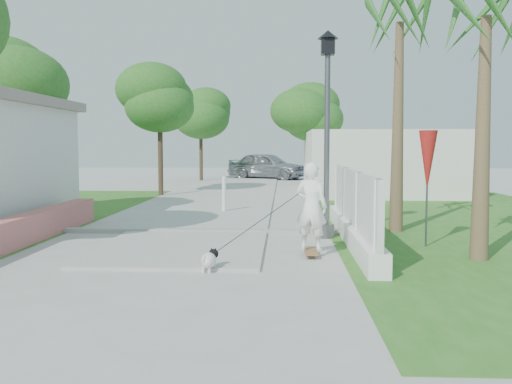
# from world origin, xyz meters

# --- Properties ---
(ground) EXTENTS (90.00, 90.00, 0.00)m
(ground) POSITION_xyz_m (0.00, 0.00, 0.00)
(ground) COLOR #B7B7B2
(ground) RESTS_ON ground
(path_strip) EXTENTS (3.20, 36.00, 0.06)m
(path_strip) POSITION_xyz_m (0.00, 20.00, 0.03)
(path_strip) COLOR #B7B7B2
(path_strip) RESTS_ON ground
(curb) EXTENTS (6.50, 0.25, 0.10)m
(curb) POSITION_xyz_m (0.00, 6.00, 0.05)
(curb) COLOR #999993
(curb) RESTS_ON ground
(grass_right) EXTENTS (8.00, 20.00, 0.01)m
(grass_right) POSITION_xyz_m (7.00, 8.00, 0.01)
(grass_right) COLOR #2E6B22
(grass_right) RESTS_ON ground
(pink_wall) EXTENTS (0.45, 8.20, 0.80)m
(pink_wall) POSITION_xyz_m (-3.30, 3.55, 0.31)
(pink_wall) COLOR #C56E65
(pink_wall) RESTS_ON ground
(lattice_fence) EXTENTS (0.35, 7.00, 1.50)m
(lattice_fence) POSITION_xyz_m (3.40, 5.00, 0.54)
(lattice_fence) COLOR white
(lattice_fence) RESTS_ON ground
(building_right) EXTENTS (6.00, 8.00, 2.60)m
(building_right) POSITION_xyz_m (6.00, 18.00, 1.30)
(building_right) COLOR silver
(building_right) RESTS_ON ground
(street_lamp) EXTENTS (0.44, 0.44, 4.44)m
(street_lamp) POSITION_xyz_m (2.90, 5.50, 2.43)
(street_lamp) COLOR #59595E
(street_lamp) RESTS_ON ground
(bollard) EXTENTS (0.14, 0.14, 1.09)m
(bollard) POSITION_xyz_m (0.20, 10.00, 0.58)
(bollard) COLOR white
(bollard) RESTS_ON ground
(patio_umbrella) EXTENTS (0.36, 0.36, 2.30)m
(patio_umbrella) POSITION_xyz_m (4.80, 4.50, 1.69)
(patio_umbrella) COLOR #59595E
(patio_umbrella) RESTS_ON ground
(tree_left_mid) EXTENTS (3.20, 3.20, 4.85)m
(tree_left_mid) POSITION_xyz_m (-5.48, 8.48, 3.50)
(tree_left_mid) COLOR #4C3826
(tree_left_mid) RESTS_ON ground
(tree_path_left) EXTENTS (3.40, 3.40, 5.23)m
(tree_path_left) POSITION_xyz_m (-2.98, 15.98, 3.82)
(tree_path_left) COLOR #4C3826
(tree_path_left) RESTS_ON ground
(tree_path_right) EXTENTS (3.00, 3.00, 4.79)m
(tree_path_right) POSITION_xyz_m (3.22, 19.98, 3.49)
(tree_path_right) COLOR #4C3826
(tree_path_right) RESTS_ON ground
(tree_path_far) EXTENTS (3.20, 3.20, 5.17)m
(tree_path_far) POSITION_xyz_m (-2.78, 25.98, 3.82)
(tree_path_far) COLOR #4C3826
(tree_path_far) RESTS_ON ground
(palm_far) EXTENTS (1.80, 1.80, 5.30)m
(palm_far) POSITION_xyz_m (4.60, 6.50, 4.48)
(palm_far) COLOR brown
(palm_far) RESTS_ON ground
(palm_near) EXTENTS (1.80, 1.80, 4.70)m
(palm_near) POSITION_xyz_m (5.40, 3.20, 3.95)
(palm_near) COLOR brown
(palm_near) RESTS_ON ground
(skateboarder) EXTENTS (2.02, 1.66, 1.70)m
(skateboarder) POSITION_xyz_m (1.69, 2.95, 0.73)
(skateboarder) COLOR olive
(skateboarder) RESTS_ON ground
(dog) EXTENTS (0.34, 0.51, 0.36)m
(dog) POSITION_xyz_m (0.80, 2.04, 0.20)
(dog) COLOR white
(dog) RESTS_ON ground
(parked_car) EXTENTS (5.08, 3.60, 1.61)m
(parked_car) POSITION_xyz_m (0.98, 27.55, 0.80)
(parked_car) COLOR #9C9EA3
(parked_car) RESTS_ON ground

